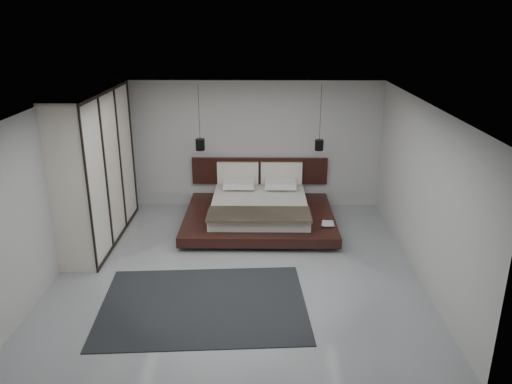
{
  "coord_description": "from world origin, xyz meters",
  "views": [
    {
      "loc": [
        0.41,
        -7.68,
        4.09
      ],
      "look_at": [
        0.29,
        1.2,
        0.94
      ],
      "focal_mm": 35.0,
      "sensor_mm": 36.0,
      "label": 1
    }
  ],
  "objects_px": {
    "pendant_right": "(319,145)",
    "pendant_left": "(200,144)",
    "lattice_screen": "(103,155)",
    "rug": "(204,304)",
    "wardrobe": "(95,167)",
    "bed": "(259,210)"
  },
  "relations": [
    {
      "from": "pendant_left",
      "to": "wardrobe",
      "type": "height_order",
      "value": "wardrobe"
    },
    {
      "from": "rug",
      "to": "lattice_screen",
      "type": "bearing_deg",
      "value": 124.17
    },
    {
      "from": "pendant_right",
      "to": "pendant_left",
      "type": "bearing_deg",
      "value": 180.0
    },
    {
      "from": "lattice_screen",
      "to": "bed",
      "type": "relative_size",
      "value": 0.86
    },
    {
      "from": "pendant_right",
      "to": "lattice_screen",
      "type": "bearing_deg",
      "value": 179.3
    },
    {
      "from": "lattice_screen",
      "to": "rug",
      "type": "height_order",
      "value": "lattice_screen"
    },
    {
      "from": "pendant_left",
      "to": "pendant_right",
      "type": "relative_size",
      "value": 1.0
    },
    {
      "from": "rug",
      "to": "pendant_right",
      "type": "bearing_deg",
      "value": 60.46
    },
    {
      "from": "bed",
      "to": "pendant_left",
      "type": "distance_m",
      "value": 1.83
    },
    {
      "from": "rug",
      "to": "wardrobe",
      "type": "bearing_deg",
      "value": 133.06
    },
    {
      "from": "bed",
      "to": "wardrobe",
      "type": "height_order",
      "value": "wardrobe"
    },
    {
      "from": "pendant_left",
      "to": "wardrobe",
      "type": "bearing_deg",
      "value": -146.12
    },
    {
      "from": "bed",
      "to": "rug",
      "type": "distance_m",
      "value": 3.24
    },
    {
      "from": "wardrobe",
      "to": "bed",
      "type": "bearing_deg",
      "value": 13.33
    },
    {
      "from": "lattice_screen",
      "to": "pendant_left",
      "type": "xyz_separation_m",
      "value": [
        2.07,
        -0.06,
        0.26
      ]
    },
    {
      "from": "bed",
      "to": "pendant_right",
      "type": "height_order",
      "value": "pendant_right"
    },
    {
      "from": "lattice_screen",
      "to": "pendant_right",
      "type": "bearing_deg",
      "value": -0.7
    },
    {
      "from": "pendant_right",
      "to": "rug",
      "type": "height_order",
      "value": "pendant_right"
    },
    {
      "from": "pendant_right",
      "to": "wardrobe",
      "type": "relative_size",
      "value": 0.47
    },
    {
      "from": "bed",
      "to": "pendant_left",
      "type": "height_order",
      "value": "pendant_left"
    },
    {
      "from": "pendant_right",
      "to": "wardrobe",
      "type": "distance_m",
      "value": 4.46
    },
    {
      "from": "pendant_left",
      "to": "rug",
      "type": "relative_size",
      "value": 0.45
    }
  ]
}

